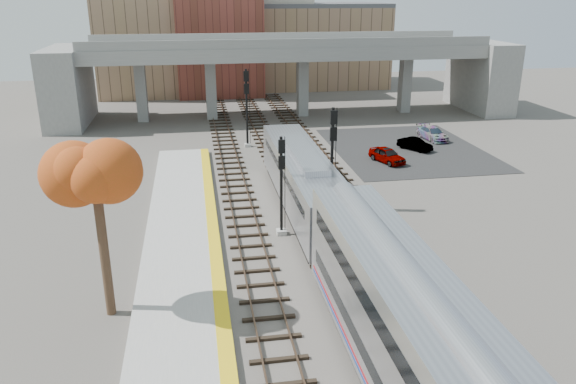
{
  "coord_description": "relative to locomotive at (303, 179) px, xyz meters",
  "views": [
    {
      "loc": [
        -6.09,
        -21.82,
        14.51
      ],
      "look_at": [
        -0.54,
        10.98,
        2.5
      ],
      "focal_mm": 35.0,
      "sensor_mm": 36.0,
      "label": 1
    }
  ],
  "objects": [
    {
      "name": "overpass",
      "position": [
        3.92,
        31.06,
        3.53
      ],
      "size": [
        54.0,
        12.0,
        9.5
      ],
      "color": "slate",
      "rests_on": "ground"
    },
    {
      "name": "locomotive",
      "position": [
        0.0,
        0.0,
        0.0
      ],
      "size": [
        3.02,
        19.05,
        4.1
      ],
      "color": "#A8AAB2",
      "rests_on": "ground"
    },
    {
      "name": "platform",
      "position": [
        -8.25,
        -13.94,
        -2.1
      ],
      "size": [
        4.5,
        60.0,
        0.35
      ],
      "primitive_type": "cube",
      "color": "#9E9E99",
      "rests_on": "ground"
    },
    {
      "name": "parking_lot",
      "position": [
        13.0,
        14.06,
        -2.26
      ],
      "size": [
        14.0,
        18.0,
        0.04
      ],
      "primitive_type": "cube",
      "color": "black",
      "rests_on": "ground"
    },
    {
      "name": "tree",
      "position": [
        -11.52,
        -11.51,
        4.37
      ],
      "size": [
        3.6,
        3.6,
        8.97
      ],
      "color": "#382619",
      "rests_on": "ground"
    },
    {
      "name": "signal_mast_near",
      "position": [
        -2.1,
        -3.86,
        0.72
      ],
      "size": [
        0.6,
        0.64,
        6.32
      ],
      "color": "#9E9E99",
      "rests_on": "ground"
    },
    {
      "name": "tracks",
      "position": [
        -0.07,
        -1.44,
        -2.2
      ],
      "size": [
        10.7,
        95.0,
        0.25
      ],
      "color": "black",
      "rests_on": "ground"
    },
    {
      "name": "car_c",
      "position": [
        16.87,
        17.0,
        -1.61
      ],
      "size": [
        2.31,
        4.54,
        1.26
      ],
      "primitive_type": "imported",
      "rotation": [
        0.0,
        0.0,
        0.13
      ],
      "color": "#99999E",
      "rests_on": "parking_lot"
    },
    {
      "name": "yellow_strip",
      "position": [
        -6.35,
        -13.94,
        -1.92
      ],
      "size": [
        0.7,
        60.0,
        0.01
      ],
      "primitive_type": "cube",
      "color": "yellow",
      "rests_on": "platform"
    },
    {
      "name": "car_b",
      "position": [
        13.56,
        13.47,
        -1.67
      ],
      "size": [
        2.9,
        3.56,
        1.14
      ],
      "primitive_type": "imported",
      "rotation": [
        0.0,
        0.0,
        0.58
      ],
      "color": "#99999E",
      "rests_on": "parking_lot"
    },
    {
      "name": "signal_mast_mid",
      "position": [
        2.0,
        -0.06,
        1.31
      ],
      "size": [
        0.6,
        0.64,
        7.19
      ],
      "color": "#9E9E99",
      "rests_on": "ground"
    },
    {
      "name": "buildings_far",
      "position": [
        0.26,
        52.63,
        5.6
      ],
      "size": [
        43.0,
        21.0,
        20.6
      ],
      "color": "#916E54",
      "rests_on": "ground"
    },
    {
      "name": "ground",
      "position": [
        -1.0,
        -13.94,
        -2.28
      ],
      "size": [
        160.0,
        160.0,
        0.0
      ],
      "primitive_type": "plane",
      "color": "#47423D",
      "rests_on": "ground"
    },
    {
      "name": "car_a",
      "position": [
        9.59,
        10.02,
        -1.58
      ],
      "size": [
        2.79,
        4.19,
        1.32
      ],
      "primitive_type": "imported",
      "rotation": [
        0.0,
        0.0,
        0.35
      ],
      "color": "#99999E",
      "rests_on": "parking_lot"
    },
    {
      "name": "signal_mast_far",
      "position": [
        -2.1,
        17.45,
        1.54
      ],
      "size": [
        0.6,
        0.64,
        7.53
      ],
      "color": "#9E9E99",
      "rests_on": "ground"
    }
  ]
}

